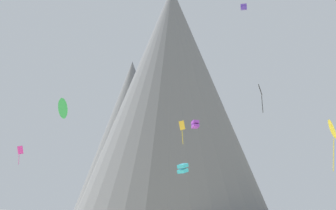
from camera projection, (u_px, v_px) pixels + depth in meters
name	position (u px, v px, depth m)	size (l,w,h in m)	color
rock_massif	(163.00, 103.00, 128.25)	(61.30, 56.68, 65.36)	slate
kite_cyan_low	(183.00, 168.00, 57.15)	(1.51, 1.51, 1.34)	#33BCDB
kite_gold_mid	(182.00, 127.00, 71.90)	(1.01, 0.76, 3.78)	gold
kite_magenta_low	(20.00, 151.00, 85.98)	(1.26, 0.44, 3.59)	#D1339E
kite_yellow_low	(333.00, 129.00, 58.37)	(1.42, 2.72, 6.69)	yellow
kite_indigo_high	(244.00, 7.00, 88.34)	(1.43, 1.50, 1.36)	#5138B2
kite_black_mid	(261.00, 93.00, 60.11)	(0.52, 0.79, 3.90)	black
kite_violet_mid	(195.00, 124.00, 92.14)	(1.63, 1.70, 1.65)	purple
kite_green_low	(64.00, 108.00, 52.46)	(2.10, 2.45, 2.41)	green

